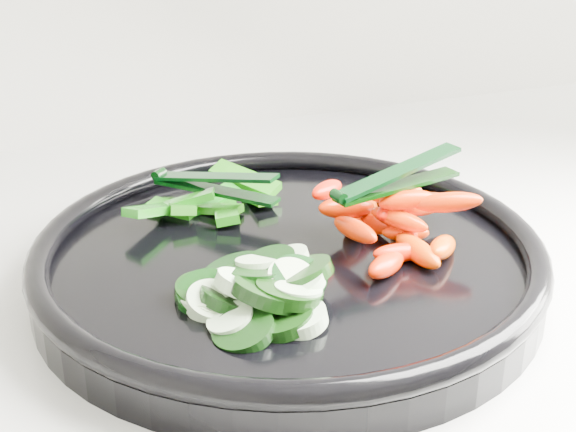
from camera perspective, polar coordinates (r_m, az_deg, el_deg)
name	(u,v)px	position (r m, az deg, el deg)	size (l,w,h in m)	color
veggie_tray	(288,259)	(0.59, 0.00, -3.06)	(0.42, 0.42, 0.04)	black
cucumber_pile	(251,291)	(0.52, -2.67, -5.36)	(0.12, 0.12, 0.04)	black
carrot_pile	(394,220)	(0.60, 7.52, -0.29)	(0.12, 0.15, 0.05)	red
pepper_pile	(207,202)	(0.66, -5.77, 1.03)	(0.14, 0.10, 0.04)	#1B6809
tong_carrot	(395,180)	(0.59, 7.59, 2.57)	(0.11, 0.04, 0.02)	black
tong_pepper	(212,183)	(0.65, -5.46, 2.35)	(0.09, 0.09, 0.02)	black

